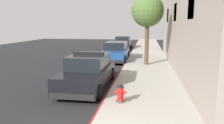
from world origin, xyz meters
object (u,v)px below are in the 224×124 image
(fire_hydrant, at_px, (120,93))
(street_tree, at_px, (148,11))
(parked_car_dark_far, at_px, (123,43))
(police_cruiser, at_px, (88,72))
(parked_car_silver_ahead, at_px, (116,52))

(fire_hydrant, xyz_separation_m, street_tree, (0.90, 7.96, 3.34))
(parked_car_dark_far, height_order, fire_hydrant, parked_car_dark_far)
(police_cruiser, xyz_separation_m, street_tree, (2.70, 5.66, 3.11))
(street_tree, bearing_deg, fire_hydrant, -96.43)
(parked_car_dark_far, relative_size, street_tree, 1.00)
(parked_car_dark_far, bearing_deg, parked_car_silver_ahead, -87.61)
(police_cruiser, distance_m, parked_car_silver_ahead, 8.02)
(parked_car_silver_ahead, distance_m, parked_car_dark_far, 9.08)
(police_cruiser, distance_m, street_tree, 7.00)
(police_cruiser, xyz_separation_m, parked_car_silver_ahead, (0.18, 8.01, -0.00))
(police_cruiser, bearing_deg, fire_hydrant, -51.83)
(police_cruiser, distance_m, fire_hydrant, 2.93)
(police_cruiser, relative_size, parked_car_silver_ahead, 1.00)
(street_tree, bearing_deg, police_cruiser, -115.53)
(parked_car_silver_ahead, distance_m, fire_hydrant, 10.44)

